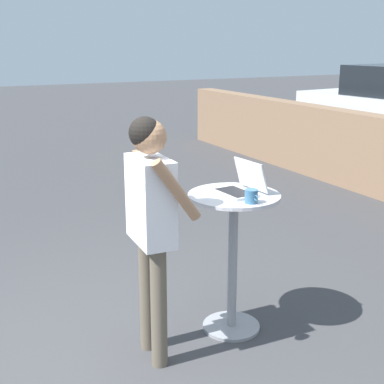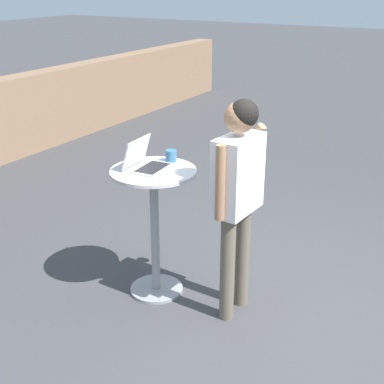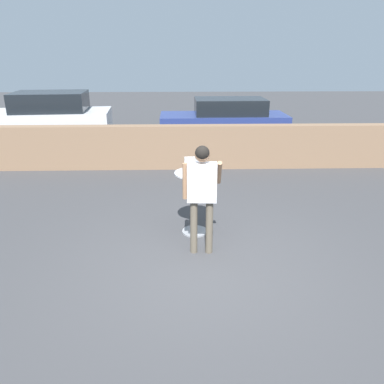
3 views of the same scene
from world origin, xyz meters
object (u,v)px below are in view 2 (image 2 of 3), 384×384
object	(u,v)px
coffee_mug	(171,156)
standing_person	(238,183)
cafe_table	(154,215)
laptop	(146,162)

from	to	relation	value
coffee_mug	standing_person	distance (m)	0.69
cafe_table	coffee_mug	xyz separation A→B (m)	(0.24, -0.01, 0.43)
laptop	standing_person	world-z (taller)	standing_person
cafe_table	standing_person	size ratio (longest dim) A/B	0.64
cafe_table	coffee_mug	distance (m)	0.49
laptop	cafe_table	bearing A→B (deg)	-86.11
laptop	coffee_mug	world-z (taller)	laptop
laptop	standing_person	xyz separation A→B (m)	(0.08, -0.75, -0.05)
cafe_table	standing_person	distance (m)	0.79
laptop	coffee_mug	distance (m)	0.25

